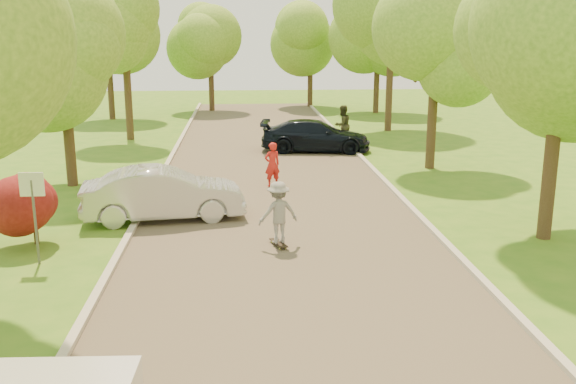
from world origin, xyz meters
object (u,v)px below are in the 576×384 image
object	(u,v)px
street_sign	(33,199)
person_striped	(272,165)
dark_sedan	(316,136)
person_olive	(342,125)
longboard	(278,243)
silver_sedan	(164,194)
skateboarder	(278,212)

from	to	relation	value
street_sign	person_striped	world-z (taller)	street_sign
street_sign	dark_sedan	distance (m)	16.18
dark_sedan	person_olive	world-z (taller)	person_olive
dark_sedan	longboard	bearing A→B (deg)	176.62
silver_sedan	person_olive	bearing A→B (deg)	-37.72
dark_sedan	person_olive	size ratio (longest dim) A/B	2.62
dark_sedan	person_striped	size ratio (longest dim) A/B	3.13
silver_sedan	skateboarder	xyz separation A→B (m)	(3.13, -2.67, 0.13)
silver_sedan	longboard	distance (m)	4.17
street_sign	person_olive	distance (m)	18.48
person_olive	silver_sedan	bearing A→B (deg)	26.00
street_sign	person_striped	bearing A→B (deg)	51.47
longboard	person_striped	xyz separation A→B (m)	(0.17, 6.46, 0.70)
longboard	skateboarder	xyz separation A→B (m)	(0.00, -0.00, 0.80)
street_sign	dark_sedan	bearing A→B (deg)	59.92
dark_sedan	longboard	world-z (taller)	dark_sedan
person_striped	person_olive	world-z (taller)	person_olive
street_sign	longboard	size ratio (longest dim) A/B	2.61
dark_sedan	person_olive	xyz separation A→B (m)	(1.50, 1.79, 0.22)
dark_sedan	person_striped	world-z (taller)	person_striped
street_sign	dark_sedan	size ratio (longest dim) A/B	0.44
skateboarder	person_olive	bearing A→B (deg)	-122.08
street_sign	silver_sedan	distance (m)	4.38
silver_sedan	person_striped	size ratio (longest dim) A/B	2.92
street_sign	skateboarder	size ratio (longest dim) A/B	1.39
silver_sedan	person_olive	xyz separation A→B (m)	(7.10, 12.28, 0.18)
skateboarder	person_striped	size ratio (longest dim) A/B	1.00
longboard	person_olive	xyz separation A→B (m)	(3.97, 14.94, 0.85)
silver_sedan	person_olive	world-z (taller)	person_olive
dark_sedan	person_striped	bearing A→B (deg)	168.33
silver_sedan	person_striped	xyz separation A→B (m)	(3.31, 3.79, 0.03)
dark_sedan	person_striped	xyz separation A→B (m)	(-2.29, -6.69, 0.07)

